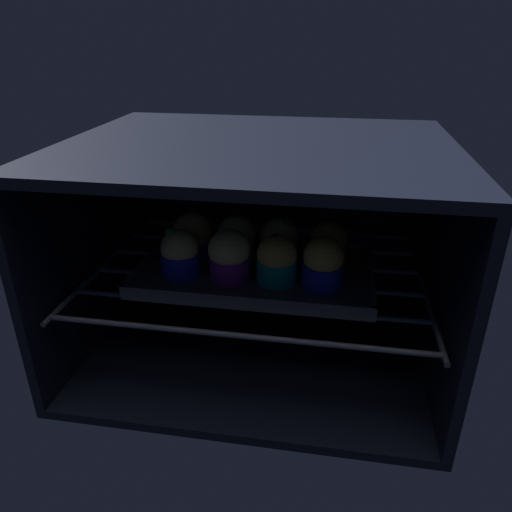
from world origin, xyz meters
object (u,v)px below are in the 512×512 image
Objects in this scene: baking_tray at (256,271)px; muffin_row1_col0 at (193,235)px; muffin_row0_col0 at (180,254)px; muffin_row1_col2 at (280,242)px; muffin_row0_col3 at (323,263)px; muffin_row1_col3 at (328,245)px; muffin_row0_col1 at (229,255)px; muffin_row0_col2 at (277,260)px; muffin_row1_col1 at (237,238)px.

muffin_row1_col0 is at bearing 163.09° from baking_tray.
muffin_row0_col0 is 1.00× the size of muffin_row1_col2.
baking_tray is 12.46cm from muffin_row0_col3.
muffin_row0_col3 is at bearing -0.86° from muffin_row0_col0.
muffin_row0_col3 reaches higher than muffin_row0_col0.
muffin_row0_col3 is at bearing -20.45° from baking_tray.
muffin_row1_col3 is at bearing 17.73° from muffin_row0_col0.
muffin_row0_col1 is (8.05, -0.30, 0.47)cm from muffin_row0_col0.
muffin_row1_col3 is (7.63, 7.31, -0.09)cm from muffin_row0_col2.
muffin_row0_col1 reaches higher than baking_tray.
muffin_row0_col2 is 0.99× the size of muffin_row1_col0.
muffin_row0_col2 is at bearing -86.45° from muffin_row1_col2.
muffin_row0_col2 is at bearing -25.04° from muffin_row1_col0.
baking_tray is 6.31cm from muffin_row1_col2.
muffin_row0_col0 reaches higher than muffin_row0_col2.
muffin_row0_col2 is 10.56cm from muffin_row1_col3.
muffin_row0_col1 is at bearing -152.94° from muffin_row1_col3.
muffin_row0_col1 and muffin_row0_col3 have the same top height.
muffin_row1_col1 reaches higher than baking_tray.
muffin_row0_col0 is at bearing -90.39° from muffin_row1_col0.
muffin_row1_col2 is at bearing 46.88° from muffin_row0_col1.
muffin_row1_col3 is (23.07, 7.37, 0.01)cm from muffin_row0_col0.
muffin_row1_col0 reaches higher than muffin_row1_col1.
muffin_row1_col0 is at bearing 136.65° from muffin_row0_col1.
baking_tray is 5.01× the size of muffin_row1_col3.
muffin_row0_col2 is at bearing -43.30° from muffin_row1_col1.
muffin_row0_col2 is at bearing 176.77° from muffin_row0_col3.
muffin_row0_col1 reaches higher than muffin_row1_col1.
muffin_row1_col2 reaches higher than muffin_row1_col3.
muffin_row0_col3 is 16.78cm from muffin_row1_col1.
muffin_row0_col0 is 1.05× the size of muffin_row1_col1.
baking_tray is 12.69cm from muffin_row1_col3.
muffin_row0_col0 reaches higher than muffin_row1_col1.
muffin_row0_col1 reaches higher than muffin_row1_col2.
muffin_row0_col1 is 11.01cm from muffin_row1_col0.
muffin_row1_col1 is (-3.94, 3.66, 4.05)cm from baking_tray.
muffin_row1_col0 is (-8.00, 7.55, -0.29)cm from muffin_row0_col1.
muffin_row0_col3 is (22.54, -0.34, 0.30)cm from muffin_row0_col0.
baking_tray is 4.82× the size of muffin_row1_col0.
muffin_row1_col1 is at bearing 137.10° from baking_tray.
muffin_row0_col0 is at bearing -154.59° from muffin_row1_col2.
baking_tray is at bearing -162.45° from muffin_row1_col3.
muffin_row0_col2 is (7.39, 0.36, -0.37)cm from muffin_row0_col1.
muffin_row1_col0 is (-15.40, 7.19, 0.08)cm from muffin_row0_col2.
muffin_row0_col3 is at bearing -18.65° from muffin_row1_col0.
muffin_row0_col0 is 0.96× the size of muffin_row0_col3.
muffin_row1_col2 is (7.35, -0.28, 0.03)cm from muffin_row1_col1.
muffin_row1_col1 is at bearing 1.13° from muffin_row1_col0.
muffin_row0_col3 reaches higher than muffin_row1_col1.
muffin_row0_col0 is at bearing -179.76° from muffin_row0_col2.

